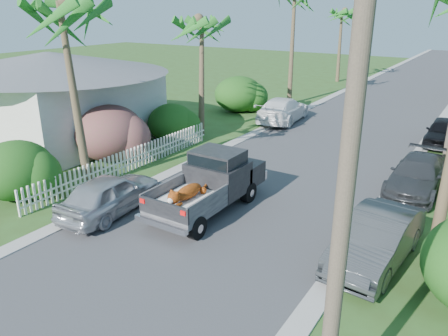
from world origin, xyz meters
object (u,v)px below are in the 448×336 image
Objects in this scene: parked_car_rf at (443,132)px; parked_car_ln at (110,194)px; palm_l_a at (63,2)px; palm_l_b at (201,20)px; house_left at (53,100)px; palm_l_d at (343,11)px; pickup_truck at (213,181)px; parked_car_lf at (283,110)px; parked_car_rn at (376,240)px; parked_car_rm at (417,176)px; utility_pole_a at (347,177)px.

parked_car_rf is 0.97× the size of parked_car_ln.
palm_l_a reaches higher than palm_l_b.
house_left is at bearing 149.53° from palm_l_a.
house_left is (-6.80, 4.00, -4.81)m from palm_l_a.
parked_car_rf is 0.51× the size of palm_l_d.
palm_l_a is 9.05m from palm_l_b.
palm_l_a reaches higher than pickup_truck.
parked_car_lf is at bearing 48.42° from house_left.
parked_car_rn is 0.57× the size of palm_l_d.
house_left is at bearing -151.77° from parked_car_rf.
palm_l_a is at bearing -86.19° from palm_l_b.
pickup_truck is 13.12m from parked_car_lf.
palm_l_d is at bearing 115.68° from parked_car_rm.
palm_l_d is at bearing 115.61° from parked_car_rn.
parked_car_rm is 27.50m from palm_l_d.
utility_pole_a is at bearing 152.09° from parked_car_ln.
palm_l_d is at bearing 76.46° from house_left.
parked_car_rf reaches higher than parked_car_rm.
utility_pole_a is (0.60, -11.70, 3.95)m from parked_car_rm.
parked_car_rn is 16.14m from parked_car_lf.
palm_l_b is 22.00m from palm_l_d.
parked_car_rf is at bearing 23.00° from palm_l_b.
parked_car_rf is 19.00m from palm_l_a.
utility_pole_a is at bearing -71.42° from palm_l_d.
palm_l_d reaches higher than house_left.
parked_car_rm is 7.31m from parked_car_rf.
palm_l_b reaches higher than parked_car_rm.
palm_l_a is 0.91× the size of house_left.
pickup_truck is 0.69× the size of palm_l_b.
house_left is at bearing 42.86° from parked_car_lf.
palm_l_a is at bearing -166.61° from pickup_truck.
palm_l_d is at bearing 123.24° from parked_car_rf.
parked_car_rm is at bearing 94.84° from parked_car_rn.
palm_l_b is at bearing -157.85° from parked_car_rf.
palm_l_b is 0.82× the size of house_left.
palm_l_a reaches higher than house_left.
parked_car_rf is 0.44× the size of utility_pole_a.
palm_l_d reaches higher than parked_car_lf.
parked_car_rn is 0.59× the size of palm_l_b.
palm_l_a reaches higher than parked_car_ln.
parked_car_ln reaches higher than parked_car_rm.
house_left is at bearing 167.34° from pickup_truck.
palm_l_d reaches higher than pickup_truck.
palm_l_a is at bearing -26.73° from parked_car_ln.
parked_car_lf is at bearing -82.15° from palm_l_d.
palm_l_d is (-0.30, 31.00, -0.49)m from palm_l_a.
parked_car_rm is (0.00, 6.02, -0.07)m from parked_car_rn.
parked_car_lf is 15.42m from palm_l_a.
palm_l_a is 13.03m from utility_pole_a.
pickup_truck is at bearing 13.39° from palm_l_a.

